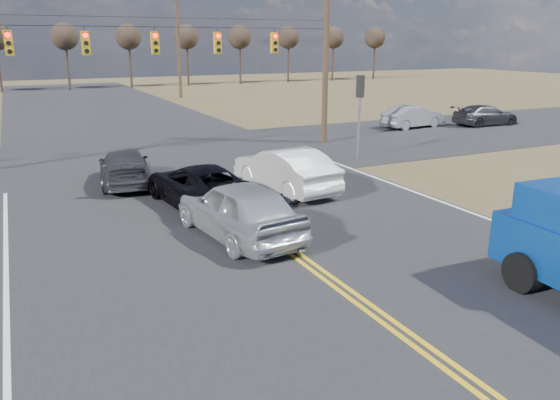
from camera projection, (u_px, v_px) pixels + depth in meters
name	position (u px, v px, depth m)	size (l,w,h in m)	color
ground	(392.00, 326.00, 10.68)	(160.00, 160.00, 0.00)	brown
road_main	(219.00, 199.00, 19.31)	(14.00, 120.00, 0.02)	#28282B
road_cross	(162.00, 157.00, 26.22)	(120.00, 12.00, 0.02)	#28282B
signal_gantry	(167.00, 48.00, 24.83)	(19.60, 4.83, 10.00)	#473323
utility_poles	(161.00, 45.00, 23.89)	(19.60, 58.32, 10.00)	#473323
treeline	(118.00, 36.00, 32.36)	(87.00, 117.80, 7.40)	#33261C
silver_suv	(239.00, 209.00, 15.33)	(1.98, 4.92, 1.68)	#A2A6AA
black_suv	(200.00, 185.00, 18.44)	(2.33, 5.06, 1.41)	black
white_car_queue	(285.00, 169.00, 20.19)	(1.72, 4.92, 1.62)	white
dgrey_car_queue	(125.00, 167.00, 21.16)	(1.88, 4.62, 1.34)	#39383E
cross_car_east_near	(413.00, 117.00, 35.03)	(4.31, 1.50, 1.42)	#929599
cross_car_east_far	(485.00, 115.00, 36.07)	(4.64, 1.89, 1.35)	#2C2D31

